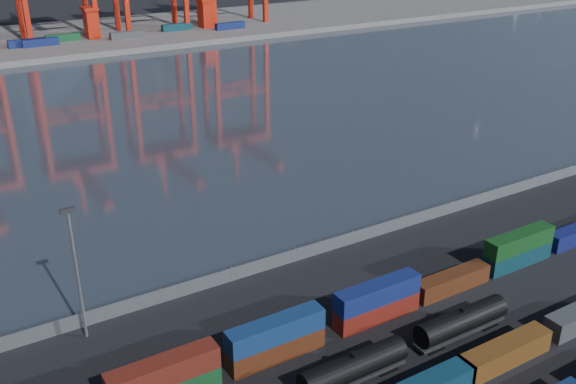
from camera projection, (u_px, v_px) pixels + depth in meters
ground at (433, 374)px, 68.88m from camera, size 700.00×700.00×0.00m
harbor_water at (123, 120)px, 150.79m from camera, size 700.00×700.00×0.00m
far_quay at (30, 42)px, 232.31m from camera, size 700.00×70.00×2.00m
container_row_north at (317, 326)px, 73.13m from camera, size 140.68×2.35×5.01m
waterfront_fence at (295, 255)px, 90.32m from camera, size 160.12×0.12×2.20m
yard_light_mast at (76, 267)px, 71.14m from camera, size 1.60×0.40×16.60m
quay_containers at (4, 46)px, 214.81m from camera, size 172.58×10.99×2.60m
straddle_carriers at (25, 28)px, 220.54m from camera, size 140.00×7.00×11.10m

